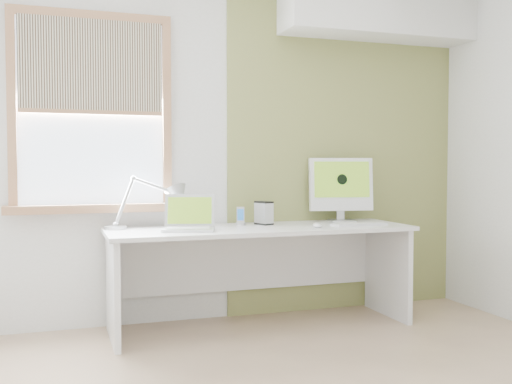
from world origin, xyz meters
name	(u,v)px	position (x,y,z in m)	size (l,w,h in m)	color
room	(324,140)	(0.00, 0.00, 1.30)	(4.04, 3.54, 2.64)	tan
accent_wall	(344,150)	(1.00, 1.74, 1.30)	(2.00, 0.02, 2.60)	olive
soffit	(378,12)	(1.20, 1.57, 2.40)	(1.60, 0.40, 0.42)	white
window	(92,113)	(-1.00, 1.71, 1.54)	(1.20, 0.14, 1.42)	#986642
desk	(258,253)	(0.15, 1.44, 0.53)	(2.20, 0.70, 0.73)	white
desk_lamp	(167,200)	(-0.49, 1.60, 0.93)	(0.67, 0.27, 0.37)	#B1B3B6
laptop	(189,221)	(-0.39, 1.35, 0.79)	(0.41, 0.37, 0.24)	#B1B3B6
phone_dock	(240,220)	(0.05, 1.55, 0.77)	(0.09, 0.09, 0.14)	#B1B3B6
external_drive	(264,213)	(0.23, 1.54, 0.82)	(0.12, 0.16, 0.18)	#B1B3B6
imac	(341,186)	(0.90, 1.60, 1.01)	(0.52, 0.21, 0.50)	#B1B3B6
keyboard	(359,224)	(0.87, 1.25, 0.74)	(0.43, 0.15, 0.02)	white
mouse	(318,225)	(0.52, 1.20, 0.75)	(0.07, 0.11, 0.03)	white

